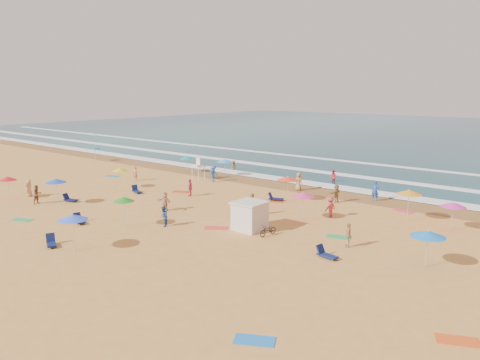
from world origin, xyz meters
The scene contains 12 objects.
ground centered at (0.00, 0.00, 0.00)m, with size 220.00×220.00×0.00m, color gold.
ocean centered at (0.00, 84.00, 0.00)m, with size 220.00×140.00×0.18m, color #0C4756.
wet_sand centered at (0.00, 12.50, 0.01)m, with size 220.00×220.00×0.00m, color olive.
surf_foam centered at (0.00, 21.32, 0.10)m, with size 200.00×18.70×0.05m.
cabana centered at (6.57, -2.32, 1.00)m, with size 2.00×2.00×2.00m, color silver.
cabana_roof centered at (6.57, -2.32, 2.06)m, with size 2.20×2.20×0.12m, color silver.
bicycle centered at (8.47, -2.62, 0.41)m, with size 0.54×1.56×0.82m, color black.
lifeguard_stand centered at (-10.01, 9.12, 1.05)m, with size 1.20×1.20×2.10m, color white, non-canonical shape.
beach_umbrellas centered at (2.22, 1.71, 2.08)m, with size 63.55×27.41×0.78m.
loungers centered at (5.94, -3.54, 0.17)m, with size 43.32×20.99×0.34m.
towels centered at (1.51, -2.74, 0.01)m, with size 46.63×25.65×0.03m.
beachgoers centered at (0.75, 5.28, 0.80)m, with size 40.78×26.76×2.12m.
Camera 1 is at (27.12, -28.18, 10.15)m, focal length 35.00 mm.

